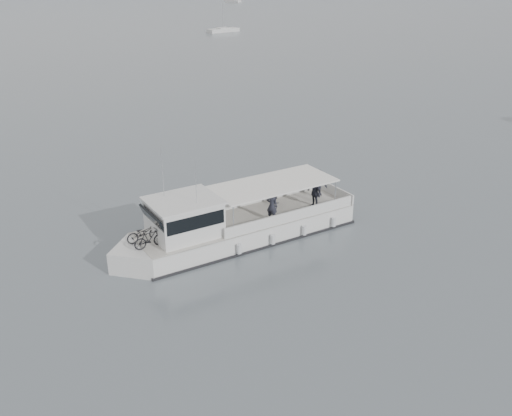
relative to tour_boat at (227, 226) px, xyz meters
name	(u,v)px	position (x,y,z in m)	size (l,w,h in m)	color
ground	(150,256)	(-3.98, -0.28, -0.92)	(1400.00, 1400.00, 0.00)	#4F575D
tour_boat	(227,226)	(0.00, 0.00, 0.00)	(13.33, 5.99, 5.58)	silver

